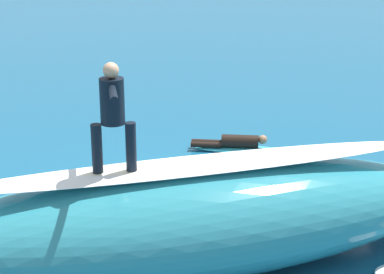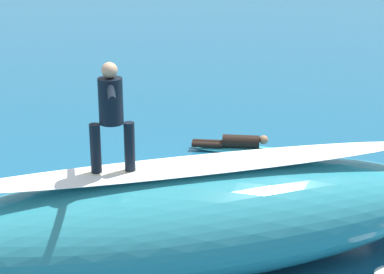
{
  "view_description": "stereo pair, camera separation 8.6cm",
  "coord_description": "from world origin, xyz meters",
  "px_view_note": "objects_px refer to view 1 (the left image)",
  "views": [
    {
      "loc": [
        3.31,
        11.3,
        5.42
      ],
      "look_at": [
        -0.52,
        0.27,
        1.32
      ],
      "focal_mm": 63.38,
      "sensor_mm": 36.0,
      "label": 1
    },
    {
      "loc": [
        3.23,
        11.32,
        5.42
      ],
      "look_at": [
        -0.52,
        0.27,
        1.32
      ],
      "focal_mm": 63.38,
      "sensor_mm": 36.0,
      "label": 2
    }
  ],
  "objects_px": {
    "surfboard_paddling": "(240,149)",
    "surfer_paddling": "(234,142)",
    "surfer_riding": "(112,109)",
    "surfboard_riding": "(115,174)"
  },
  "relations": [
    {
      "from": "surfer_riding",
      "to": "surfboard_paddling",
      "type": "relative_size",
      "value": 0.76
    },
    {
      "from": "surfer_riding",
      "to": "surfboard_paddling",
      "type": "distance_m",
      "value": 6.57
    },
    {
      "from": "surfer_riding",
      "to": "surfer_paddling",
      "type": "relative_size",
      "value": 0.96
    },
    {
      "from": "surfer_riding",
      "to": "surfboard_paddling",
      "type": "height_order",
      "value": "surfer_riding"
    },
    {
      "from": "surfboard_paddling",
      "to": "surfboard_riding",
      "type": "bearing_deg",
      "value": -105.32
    },
    {
      "from": "surfer_riding",
      "to": "surfer_paddling",
      "type": "distance_m",
      "value": 6.47
    },
    {
      "from": "surfer_riding",
      "to": "surfer_paddling",
      "type": "bearing_deg",
      "value": -119.28
    },
    {
      "from": "surfboard_paddling",
      "to": "surfer_paddling",
      "type": "distance_m",
      "value": 0.22
    },
    {
      "from": "surfer_riding",
      "to": "surfboard_riding",
      "type": "bearing_deg",
      "value": -106.59
    },
    {
      "from": "surfboard_riding",
      "to": "surfboard_paddling",
      "type": "height_order",
      "value": "surfboard_riding"
    }
  ]
}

